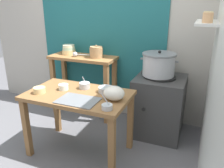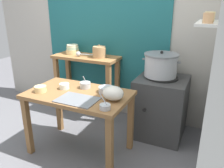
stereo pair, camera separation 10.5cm
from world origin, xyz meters
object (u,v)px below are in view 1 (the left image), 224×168
at_px(ladle, 76,54).
at_px(stove_block, 159,106).
at_px(prep_table, 79,103).
at_px(prep_bowl_4, 106,89).
at_px(steamer_pot, 159,64).
at_px(prep_bowl_1, 85,85).
at_px(prep_bowl_2, 107,107).
at_px(back_shelf_table, 83,71).
at_px(clay_pot, 96,52).
at_px(prep_bowl_3, 63,87).
at_px(bowl_stack_enamel, 69,50).
at_px(plastic_bag, 114,93).
at_px(prep_bowl_0, 39,90).
at_px(serving_tray, 78,100).

bearing_deg(ladle, stove_block, -2.98).
bearing_deg(prep_table, prep_bowl_4, 29.92).
bearing_deg(steamer_pot, prep_table, -132.38).
xyz_separation_m(prep_bowl_1, prep_bowl_2, (0.44, -0.39, -0.01)).
xyz_separation_m(stove_block, steamer_pot, (-0.04, 0.02, 0.54)).
xyz_separation_m(back_shelf_table, clay_pot, (0.22, 0.00, 0.30)).
bearing_deg(prep_bowl_2, stove_block, 73.08).
xyz_separation_m(prep_bowl_3, prep_bowl_4, (0.46, 0.11, -0.00)).
bearing_deg(bowl_stack_enamel, prep_bowl_3, -62.17).
relative_size(prep_bowl_2, prep_bowl_4, 1.02).
height_order(stove_block, plastic_bag, plastic_bag).
relative_size(prep_bowl_1, prep_bowl_4, 0.91).
bearing_deg(stove_block, prep_table, -134.75).
distance_m(prep_bowl_0, prep_bowl_4, 0.71).
distance_m(steamer_pot, prep_bowl_0, 1.41).
relative_size(clay_pot, prep_bowl_3, 1.73).
height_order(back_shelf_table, steamer_pot, steamer_pot).
relative_size(clay_pot, prep_bowl_2, 1.12).
relative_size(prep_bowl_0, prep_bowl_3, 1.19).
xyz_separation_m(steamer_pot, serving_tray, (-0.59, -0.93, -0.19)).
bearing_deg(prep_bowl_2, plastic_bag, 95.57).
xyz_separation_m(prep_table, serving_tray, (0.10, -0.17, 0.12)).
bearing_deg(prep_bowl_4, serving_tray, -116.84).
bearing_deg(back_shelf_table, bowl_stack_enamel, 171.42).
bearing_deg(serving_tray, prep_bowl_1, 107.54).
relative_size(prep_bowl_0, prep_bowl_1, 0.86).
bearing_deg(prep_table, stove_block, 45.25).
height_order(clay_pot, serving_tray, clay_pot).
relative_size(steamer_pot, prep_bowl_4, 2.81).
bearing_deg(prep_bowl_4, clay_pot, 122.40).
height_order(serving_tray, plastic_bag, plastic_bag).
bearing_deg(clay_pot, ladle, -167.07).
height_order(stove_block, bowl_stack_enamel, bowl_stack_enamel).
relative_size(bowl_stack_enamel, serving_tray, 0.51).
height_order(steamer_pot, ladle, steamer_pot).
bearing_deg(prep_bowl_4, stove_block, 51.21).
bearing_deg(serving_tray, ladle, 121.10).
bearing_deg(prep_bowl_4, steamer_pot, 54.56).
bearing_deg(prep_table, clay_pot, 102.91).
bearing_deg(prep_bowl_0, prep_bowl_3, 44.15).
xyz_separation_m(plastic_bag, prep_bowl_0, (-0.80, -0.13, -0.04)).
bearing_deg(clay_pot, bowl_stack_enamel, 175.42).
bearing_deg(prep_bowl_2, prep_bowl_3, 157.05).
height_order(ladle, prep_bowl_3, ladle).
distance_m(stove_block, serving_tray, 1.16).
relative_size(prep_bowl_1, prep_bowl_3, 1.38).
height_order(prep_bowl_0, prep_bowl_3, prep_bowl_0).
relative_size(stove_block, prep_bowl_4, 4.81).
bearing_deg(back_shelf_table, steamer_pot, -5.67).
xyz_separation_m(prep_table, prep_bowl_3, (-0.20, 0.04, 0.14)).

